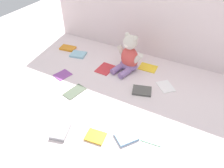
# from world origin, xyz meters

# --- Properties ---
(ground_plane) EXTENTS (3.20, 3.20, 0.00)m
(ground_plane) POSITION_xyz_m (0.00, 0.00, 0.00)
(ground_plane) COLOR silver
(backdrop_drape) EXTENTS (1.56, 0.03, 0.75)m
(backdrop_drape) POSITION_xyz_m (0.00, 0.46, 0.37)
(backdrop_drape) COLOR silver
(backdrop_drape) RESTS_ON ground_plane
(teddy_bear) EXTENTS (0.21, 0.21, 0.26)m
(teddy_bear) POSITION_xyz_m (-0.05, 0.21, 0.10)
(teddy_bear) COLOR #D84C47
(teddy_bear) RESTS_ON ground_plane
(book_case_0) EXTENTS (0.10, 0.08, 0.01)m
(book_case_0) POSITION_xyz_m (0.05, -0.39, 0.01)
(book_case_0) COLOR gold
(book_case_0) RESTS_ON ground_plane
(book_case_1) EXTENTS (0.12, 0.13, 0.02)m
(book_case_1) POSITION_xyz_m (0.18, -0.32, 0.01)
(book_case_1) COLOR #7FB2DF
(book_case_1) RESTS_ON ground_plane
(book_case_2) EXTENTS (0.14, 0.14, 0.01)m
(book_case_2) POSITION_xyz_m (0.24, 0.14, 0.00)
(book_case_2) COLOR white
(book_case_2) RESTS_ON ground_plane
(book_case_3) EXTENTS (0.13, 0.11, 0.01)m
(book_case_3) POSITION_xyz_m (0.12, 0.03, 0.01)
(book_case_3) COLOR #4D4C48
(book_case_3) RESTS_ON ground_plane
(book_case_4) EXTENTS (0.11, 0.12, 0.01)m
(book_case_4) POSITION_xyz_m (-0.41, -0.06, 0.00)
(book_case_4) COLOR #874291
(book_case_4) RESTS_ON ground_plane
(book_case_5) EXTENTS (0.10, 0.12, 0.02)m
(book_case_5) POSITION_xyz_m (-0.12, -0.44, 0.01)
(book_case_5) COLOR #9EA0A4
(book_case_5) RESTS_ON ground_plane
(book_case_6) EXTENTS (0.11, 0.13, 0.01)m
(book_case_6) POSITION_xyz_m (0.29, -0.24, 0.00)
(book_case_6) COLOR #388A5B
(book_case_6) RESTS_ON ground_plane
(book_case_7) EXTENTS (0.12, 0.10, 0.01)m
(book_case_7) POSITION_xyz_m (0.07, 0.28, 0.00)
(book_case_7) COLOR yellow
(book_case_7) RESTS_ON ground_plane
(book_case_8) EXTENTS (0.10, 0.13, 0.01)m
(book_case_8) POSITION_xyz_m (-0.19, 0.13, 0.00)
(book_case_8) COLOR red
(book_case_8) RESTS_ON ground_plane
(book_case_9) EXTENTS (0.13, 0.11, 0.01)m
(book_case_9) POSITION_xyz_m (-0.46, 0.19, 0.01)
(book_case_9) COLOR #88BCCE
(book_case_9) RESTS_ON ground_plane
(book_case_10) EXTENTS (0.13, 0.09, 0.02)m
(book_case_10) POSITION_xyz_m (-0.59, 0.23, 0.01)
(book_case_10) COLOR orange
(book_case_10) RESTS_ON ground_plane
(book_case_11) EXTENTS (0.10, 0.15, 0.01)m
(book_case_11) POSITION_xyz_m (-0.24, -0.17, 0.00)
(book_case_11) COLOR #4C5744
(book_case_11) RESTS_ON ground_plane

